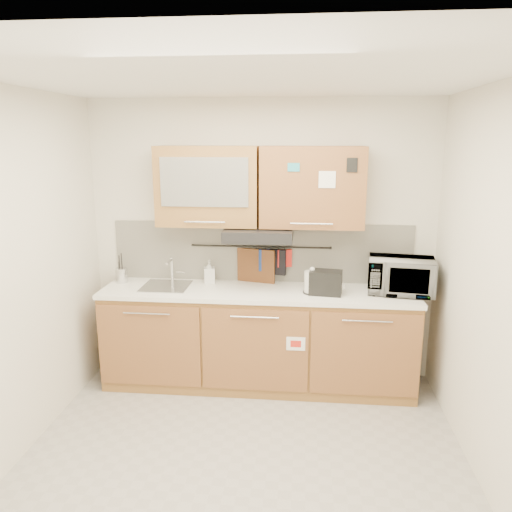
# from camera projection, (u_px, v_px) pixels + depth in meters

# --- Properties ---
(floor) EXTENTS (3.20, 3.20, 0.00)m
(floor) POSITION_uv_depth(u_px,v_px,m) (242.00, 464.00, 3.53)
(floor) COLOR #9E9993
(floor) RESTS_ON ground
(ceiling) EXTENTS (3.20, 3.20, 0.00)m
(ceiling) POSITION_uv_depth(u_px,v_px,m) (240.00, 77.00, 2.93)
(ceiling) COLOR white
(ceiling) RESTS_ON wall_back
(wall_back) EXTENTS (3.20, 0.00, 3.20)m
(wall_back) POSITION_uv_depth(u_px,v_px,m) (261.00, 241.00, 4.68)
(wall_back) COLOR silver
(wall_back) RESTS_ON ground
(wall_left) EXTENTS (0.00, 3.00, 3.00)m
(wall_left) POSITION_uv_depth(u_px,v_px,m) (7.00, 281.00, 3.38)
(wall_left) COLOR silver
(wall_left) RESTS_ON ground
(wall_right) EXTENTS (0.00, 3.00, 3.00)m
(wall_right) POSITION_uv_depth(u_px,v_px,m) (498.00, 295.00, 3.08)
(wall_right) COLOR silver
(wall_right) RESTS_ON ground
(base_cabinet) EXTENTS (2.80, 0.64, 0.88)m
(base_cabinet) POSITION_uv_depth(u_px,v_px,m) (258.00, 343.00, 4.59)
(base_cabinet) COLOR olive
(base_cabinet) RESTS_ON floor
(countertop) EXTENTS (2.82, 0.62, 0.04)m
(countertop) POSITION_uv_depth(u_px,v_px,m) (258.00, 292.00, 4.48)
(countertop) COLOR white
(countertop) RESTS_ON base_cabinet
(backsplash) EXTENTS (2.80, 0.02, 0.56)m
(backsplash) POSITION_uv_depth(u_px,v_px,m) (261.00, 252.00, 4.70)
(backsplash) COLOR silver
(backsplash) RESTS_ON countertop
(upper_cabinets) EXTENTS (1.82, 0.37, 0.70)m
(upper_cabinets) POSITION_uv_depth(u_px,v_px,m) (259.00, 187.00, 4.39)
(upper_cabinets) COLOR olive
(upper_cabinets) RESTS_ON wall_back
(range_hood) EXTENTS (0.60, 0.46, 0.10)m
(range_hood) POSITION_uv_depth(u_px,v_px,m) (259.00, 234.00, 4.41)
(range_hood) COLOR black
(range_hood) RESTS_ON upper_cabinets
(sink) EXTENTS (0.42, 0.40, 0.26)m
(sink) POSITION_uv_depth(u_px,v_px,m) (166.00, 286.00, 4.57)
(sink) COLOR silver
(sink) RESTS_ON countertop
(utensil_rail) EXTENTS (1.30, 0.02, 0.02)m
(utensil_rail) POSITION_uv_depth(u_px,v_px,m) (261.00, 247.00, 4.64)
(utensil_rail) COLOR black
(utensil_rail) RESTS_ON backsplash
(utensil_crock) EXTENTS (0.12, 0.12, 0.28)m
(utensil_crock) POSITION_uv_depth(u_px,v_px,m) (122.00, 275.00, 4.69)
(utensil_crock) COLOR silver
(utensil_crock) RESTS_ON countertop
(kettle) EXTENTS (0.18, 0.17, 0.24)m
(kettle) POSITION_uv_depth(u_px,v_px,m) (312.00, 283.00, 4.36)
(kettle) COLOR silver
(kettle) RESTS_ON countertop
(toaster) EXTENTS (0.30, 0.20, 0.21)m
(toaster) POSITION_uv_depth(u_px,v_px,m) (326.00, 282.00, 4.32)
(toaster) COLOR black
(toaster) RESTS_ON countertop
(microwave) EXTENTS (0.60, 0.45, 0.31)m
(microwave) POSITION_uv_depth(u_px,v_px,m) (401.00, 276.00, 4.35)
(microwave) COLOR #999999
(microwave) RESTS_ON countertop
(soap_bottle) EXTENTS (0.12, 0.12, 0.22)m
(soap_bottle) POSITION_uv_depth(u_px,v_px,m) (209.00, 272.00, 4.66)
(soap_bottle) COLOR #999999
(soap_bottle) RESTS_ON countertop
(cutting_board) EXTENTS (0.36, 0.11, 0.45)m
(cutting_board) POSITION_uv_depth(u_px,v_px,m) (256.00, 272.00, 4.69)
(cutting_board) COLOR brown
(cutting_board) RESTS_ON utensil_rail
(oven_mitt) EXTENTS (0.13, 0.07, 0.20)m
(oven_mitt) POSITION_uv_depth(u_px,v_px,m) (265.00, 260.00, 4.65)
(oven_mitt) COLOR navy
(oven_mitt) RESTS_ON utensil_rail
(dark_pouch) EXTENTS (0.16, 0.08, 0.24)m
(dark_pouch) POSITION_uv_depth(u_px,v_px,m) (278.00, 262.00, 4.65)
(dark_pouch) COLOR black
(dark_pouch) RESTS_ON utensil_rail
(pot_holder) EXTENTS (0.14, 0.06, 0.17)m
(pot_holder) POSITION_uv_depth(u_px,v_px,m) (285.00, 258.00, 4.63)
(pot_holder) COLOR red
(pot_holder) RESTS_ON utensil_rail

